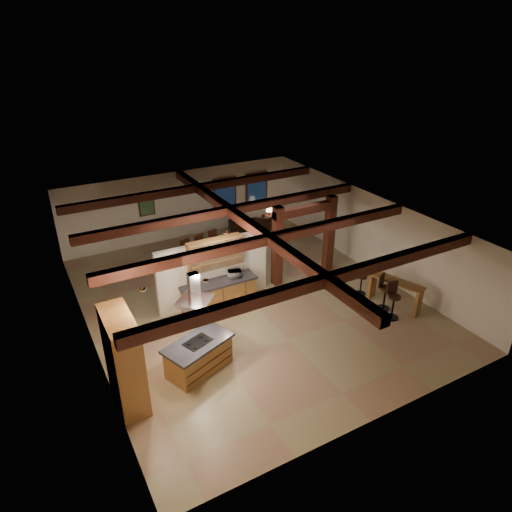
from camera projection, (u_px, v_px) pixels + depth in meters
The scene contains 23 objects.
ground at pixel (248, 300), 15.22m from camera, with size 12.00×12.00×0.00m, color tan.
room_walls at pixel (248, 252), 14.42m from camera, with size 12.00×12.00×12.00m.
ceiling_beams at pixel (248, 224), 13.98m from camera, with size 10.00×12.00×0.28m.
timber_posts at pixel (304, 232), 15.90m from camera, with size 2.50×0.30×2.90m.
partition_wall at pixel (214, 272), 14.68m from camera, with size 3.80×0.18×2.20m, color white.
pantry_cabinet at pixel (124, 360), 10.63m from camera, with size 0.67×1.60×2.40m.
back_counter at pixel (219, 294), 14.66m from camera, with size 2.50×0.66×0.94m.
upper_display_cabinet at pixel (215, 253), 14.20m from camera, with size 1.80×0.36×0.95m.
range_hood at pixel (196, 313), 11.35m from camera, with size 1.10×1.10×1.40m.
back_windows at pixel (241, 194), 20.40m from camera, with size 2.70×0.07×1.70m.
framed_art at pixel (147, 206), 18.45m from camera, with size 0.65×0.05×0.85m.
recessed_cans at pixel (194, 265), 11.32m from camera, with size 3.16×2.46×0.03m.
kitchen_island at pixel (199, 355), 11.95m from camera, with size 2.02×1.54×0.90m.
dining_table at pixel (207, 258), 17.35m from camera, with size 1.74×0.97×0.61m, color #3D160F.
sofa at pixel (252, 222), 20.55m from camera, with size 1.99×0.78×0.58m, color black.
microwave at pixel (235, 274), 14.64m from camera, with size 0.43×0.29×0.24m, color silver.
bar_counter at pixel (395, 289), 14.63m from camera, with size 0.99×1.84×0.94m.
side_table at pixel (269, 221), 20.71m from camera, with size 0.47×0.47×0.59m, color #3D190F.
table_lamp at pixel (269, 209), 20.47m from camera, with size 0.31×0.31×0.37m.
bar_stool_a at pixel (393, 300), 14.05m from camera, with size 0.43×0.45×1.21m.
bar_stool_b at pixel (384, 292), 14.49m from camera, with size 0.46×0.47×1.22m.
bar_stool_c at pixel (361, 279), 15.37m from camera, with size 0.37×0.37×1.07m.
dining_chairs at pixel (207, 251), 17.23m from camera, with size 2.09×2.09×1.12m.
Camera 1 is at (-6.04, -11.46, 8.13)m, focal length 32.00 mm.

